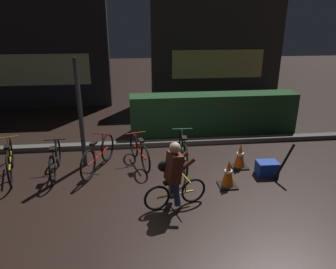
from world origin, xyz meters
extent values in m
plane|color=black|center=(0.00, 0.00, 0.00)|extent=(40.00, 40.00, 0.00)
cube|color=#56544F|center=(0.00, 2.20, 0.06)|extent=(12.00, 0.24, 0.12)
cube|color=#214723|center=(1.80, 3.10, 0.56)|extent=(4.80, 0.70, 1.13)
cube|color=#262328|center=(-3.64, 6.50, 2.23)|extent=(4.64, 0.50, 4.45)
cube|color=#BFCC8C|center=(-3.64, 6.23, 1.40)|extent=(3.25, 0.04, 1.10)
cube|color=#383330|center=(2.88, 7.20, 2.50)|extent=(5.22, 0.50, 5.01)
cube|color=#F2D172|center=(2.88, 6.93, 1.40)|extent=(3.66, 0.04, 1.10)
cylinder|color=#2D2D33|center=(-1.65, 1.20, 1.22)|extent=(0.10, 0.10, 2.44)
torus|color=black|center=(-3.30, 1.36, 0.34)|extent=(0.24, 0.66, 0.68)
torus|color=black|center=(-3.01, 0.39, 0.34)|extent=(0.24, 0.66, 0.68)
cylinder|color=gold|center=(-3.16, 0.88, 0.34)|extent=(0.33, 0.98, 0.04)
cylinder|color=gold|center=(-3.10, 0.71, 0.53)|extent=(0.03, 0.03, 0.38)
cube|color=black|center=(-3.10, 0.71, 0.72)|extent=(0.15, 0.22, 0.05)
cylinder|color=gold|center=(-3.24, 1.14, 0.56)|extent=(0.03, 0.03, 0.43)
cylinder|color=gold|center=(-3.24, 1.14, 0.77)|extent=(0.45, 0.16, 0.02)
torus|color=black|center=(-2.25, 1.31, 0.31)|extent=(0.09, 0.61, 0.61)
torus|color=black|center=(-2.18, 0.40, 0.31)|extent=(0.09, 0.61, 0.61)
cylinder|color=black|center=(-2.22, 0.85, 0.31)|extent=(0.11, 0.91, 0.04)
cylinder|color=black|center=(-2.20, 0.70, 0.48)|extent=(0.03, 0.03, 0.34)
cube|color=black|center=(-2.20, 0.70, 0.65)|extent=(0.12, 0.21, 0.05)
cylinder|color=black|center=(-2.24, 1.10, 0.50)|extent=(0.03, 0.03, 0.38)
cylinder|color=black|center=(-2.24, 1.10, 0.69)|extent=(0.46, 0.06, 0.02)
torus|color=black|center=(-1.14, 1.40, 0.33)|extent=(0.27, 0.63, 0.66)
torus|color=black|center=(-1.48, 0.48, 0.33)|extent=(0.27, 0.63, 0.66)
cylinder|color=#B21919|center=(-1.31, 0.94, 0.33)|extent=(0.37, 0.94, 0.04)
cylinder|color=#B21919|center=(-1.37, 0.78, 0.51)|extent=(0.03, 0.03, 0.37)
cube|color=black|center=(-1.37, 0.78, 0.70)|extent=(0.16, 0.22, 0.05)
cylinder|color=#B21919|center=(-1.22, 1.19, 0.54)|extent=(0.03, 0.03, 0.42)
cylinder|color=#B21919|center=(-1.22, 1.19, 0.74)|extent=(0.44, 0.18, 0.02)
torus|color=black|center=(-0.53, 1.56, 0.30)|extent=(0.21, 0.59, 0.61)
torus|color=black|center=(-0.28, 0.70, 0.30)|extent=(0.21, 0.59, 0.61)
cylinder|color=#B21919|center=(-0.40, 1.13, 0.30)|extent=(0.28, 0.87, 0.04)
cylinder|color=#B21919|center=(-0.36, 0.98, 0.47)|extent=(0.03, 0.03, 0.34)
cube|color=black|center=(-0.36, 0.98, 0.64)|extent=(0.15, 0.22, 0.05)
cylinder|color=#B21919|center=(-0.47, 1.37, 0.49)|extent=(0.03, 0.03, 0.38)
cylinder|color=#B21919|center=(-0.47, 1.37, 0.68)|extent=(0.45, 0.15, 0.02)
torus|color=black|center=(0.62, 1.49, 0.34)|extent=(0.08, 0.69, 0.68)
torus|color=black|center=(0.56, 0.46, 0.34)|extent=(0.08, 0.69, 0.68)
cylinder|color=#236B38|center=(0.59, 0.98, 0.34)|extent=(0.09, 1.03, 0.04)
cylinder|color=#236B38|center=(0.58, 0.80, 0.53)|extent=(0.03, 0.03, 0.38)
cube|color=black|center=(0.58, 0.80, 0.73)|extent=(0.11, 0.20, 0.05)
cylinder|color=#236B38|center=(0.60, 1.26, 0.56)|extent=(0.03, 0.03, 0.43)
cylinder|color=#236B38|center=(0.60, 1.26, 0.77)|extent=(0.46, 0.05, 0.02)
cube|color=black|center=(1.33, -0.10, 0.01)|extent=(0.36, 0.36, 0.03)
cone|color=#EA560F|center=(1.33, -0.10, 0.30)|extent=(0.26, 0.26, 0.55)
cylinder|color=white|center=(1.33, -0.10, 0.33)|extent=(0.16, 0.16, 0.05)
cube|color=black|center=(1.84, 0.71, 0.01)|extent=(0.36, 0.36, 0.03)
cone|color=#EA560F|center=(1.84, 0.71, 0.30)|extent=(0.26, 0.26, 0.54)
cylinder|color=white|center=(1.84, 0.71, 0.33)|extent=(0.16, 0.16, 0.05)
cube|color=#193DB7|center=(2.31, 0.30, 0.15)|extent=(0.45, 0.33, 0.30)
torus|color=black|center=(0.53, -0.60, 0.24)|extent=(0.48, 0.17, 0.48)
torus|color=black|center=(-0.15, -0.78, 0.24)|extent=(0.48, 0.17, 0.48)
cylinder|color=gold|center=(0.19, -0.69, 0.24)|extent=(0.69, 0.22, 0.04)
cylinder|color=gold|center=(0.08, -0.72, 0.37)|extent=(0.03, 0.03, 0.26)
cube|color=black|center=(0.08, -0.72, 0.51)|extent=(0.22, 0.15, 0.05)
cylinder|color=gold|center=(0.38, -0.64, 0.39)|extent=(0.03, 0.03, 0.30)
cylinder|color=gold|center=(0.38, -0.64, 0.54)|extent=(0.14, 0.45, 0.02)
cylinder|color=navy|center=(0.15, -0.60, 0.30)|extent=(0.16, 0.23, 0.42)
cylinder|color=navy|center=(0.20, -0.79, 0.30)|extent=(0.16, 0.23, 0.42)
cube|color=#512319|center=(0.16, -0.70, 0.79)|extent=(0.33, 0.38, 0.54)
sphere|color=tan|center=(0.18, -0.70, 1.15)|extent=(0.20, 0.20, 0.20)
cylinder|color=#512319|center=(0.26, -0.53, 0.84)|extent=(0.40, 0.18, 0.29)
cylinder|color=#512319|center=(0.33, -0.80, 0.84)|extent=(0.40, 0.18, 0.29)
ellipsoid|color=black|center=(0.05, -0.53, 0.74)|extent=(0.35, 0.24, 0.24)
cylinder|color=black|center=(2.55, 0.05, 0.39)|extent=(0.42, 0.12, 0.79)
camera|label=1|loc=(-0.48, -5.62, 3.27)|focal=34.25mm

